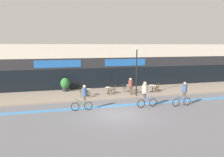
{
  "coord_description": "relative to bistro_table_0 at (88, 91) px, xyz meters",
  "views": [
    {
      "loc": [
        -4.48,
        -15.24,
        5.19
      ],
      "look_at": [
        1.13,
        5.65,
        1.89
      ],
      "focal_mm": 35.0,
      "sensor_mm": 36.0,
      "label": 1
    }
  ],
  "objects": [
    {
      "name": "cyclist_2",
      "position": [
        7.5,
        -5.32,
        0.54
      ],
      "size": [
        1.8,
        0.48,
        2.09
      ],
      "rotation": [
        0.0,
        0.0,
        3.17
      ],
      "color": "black",
      "rests_on": "ground"
    },
    {
      "name": "cyclist_0",
      "position": [
        4.14,
        -4.88,
        0.63
      ],
      "size": [
        1.83,
        0.52,
        2.2
      ],
      "rotation": [
        0.0,
        0.0,
        0.05
      ],
      "color": "black",
      "rests_on": "ground"
    },
    {
      "name": "lamp_post",
      "position": [
        4.77,
        -1.14,
        2.33
      ],
      "size": [
        0.26,
        0.26,
        4.89
      ],
      "color": "black",
      "rests_on": "sidewalk_slab"
    },
    {
      "name": "bistro_table_2",
      "position": [
        4.8,
        0.96,
        0.01
      ],
      "size": [
        0.7,
        0.7,
        0.73
      ],
      "color": "black",
      "rests_on": "sidewalk_slab"
    },
    {
      "name": "bistro_table_1",
      "position": [
        2.26,
        0.48,
        -0.01
      ],
      "size": [
        0.63,
        0.63,
        0.71
      ],
      "color": "black",
      "rests_on": "sidewalk_slab"
    },
    {
      "name": "planter_pot",
      "position": [
        -2.05,
        3.0,
        0.29
      ],
      "size": [
        1.02,
        1.02,
        1.5
      ],
      "color": "#232326",
      "rests_on": "sidewalk_slab"
    },
    {
      "name": "cyclist_1",
      "position": [
        -0.97,
        -4.37,
        0.54
      ],
      "size": [
        1.75,
        0.49,
        2.06
      ],
      "rotation": [
        0.0,
        0.0,
        3.1
      ],
      "color": "black",
      "rests_on": "ground"
    },
    {
      "name": "ground_plane",
      "position": [
        1.28,
        -6.16,
        -0.64
      ],
      "size": [
        120.0,
        120.0,
        0.0
      ],
      "primitive_type": "plane",
      "color": "#5B5B60"
    },
    {
      "name": "cafe_chair_0_near",
      "position": [
        0.0,
        -0.63,
        0.0
      ],
      "size": [
        0.4,
        0.57,
        0.9
      ],
      "rotation": [
        0.0,
        0.0,
        1.57
      ],
      "color": "#4C3823",
      "rests_on": "sidewalk_slab"
    },
    {
      "name": "cafe_chair_1_near",
      "position": [
        2.28,
        -0.15,
        0.0
      ],
      "size": [
        0.45,
        0.6,
        0.9
      ],
      "rotation": [
        0.0,
        0.0,
        1.72
      ],
      "color": "#4C3823",
      "rests_on": "sidewalk_slab"
    },
    {
      "name": "storefront_facade",
      "position": [
        1.28,
        5.8,
        2.01
      ],
      "size": [
        40.0,
        4.06,
        5.32
      ],
      "color": "beige",
      "rests_on": "ground"
    },
    {
      "name": "bistro_table_0",
      "position": [
        0.0,
        0.0,
        0.0
      ],
      "size": [
        0.66,
        0.66,
        0.73
      ],
      "color": "black",
      "rests_on": "sidewalk_slab"
    },
    {
      "name": "pedestrian_near_end",
      "position": [
        4.42,
        -0.46,
        0.52
      ],
      "size": [
        0.47,
        0.47,
        1.74
      ],
      "rotation": [
        0.0,
        0.0,
        3.19
      ],
      "color": "#4C3D2D",
      "rests_on": "sidewalk_slab"
    },
    {
      "name": "cafe_chair_2_side",
      "position": [
        4.17,
        0.96,
        0.0
      ],
      "size": [
        0.59,
        0.44,
        0.9
      ],
      "rotation": [
        0.0,
        0.0,
        0.1
      ],
      "color": "#4C3823",
      "rests_on": "sidewalk_slab"
    },
    {
      "name": "sidewalk_slab",
      "position": [
        1.28,
        1.09,
        -0.58
      ],
      "size": [
        40.0,
        5.5,
        0.12
      ],
      "primitive_type": "cube",
      "color": "gray",
      "rests_on": "ground"
    },
    {
      "name": "cafe_chair_2_near",
      "position": [
        4.81,
        0.34,
        0.0
      ],
      "size": [
        0.45,
        0.6,
        0.9
      ],
      "rotation": [
        0.0,
        0.0,
        1.72
      ],
      "color": "#4C3823",
      "rests_on": "sidewalk_slab"
    },
    {
      "name": "cafe_chair_1_side",
      "position": [
        2.89,
        0.47,
        0.0
      ],
      "size": [
        0.59,
        0.44,
        0.9
      ],
      "rotation": [
        0.0,
        0.0,
        3.03
      ],
      "color": "#4C3823",
      "rests_on": "sidewalk_slab"
    },
    {
      "name": "cafe_chair_3_side",
      "position": [
        7.87,
        0.27,
        0.0
      ],
      "size": [
        0.6,
        0.45,
        0.9
      ],
      "rotation": [
        0.0,
        0.0,
        3.0
      ],
      "color": "#4C3823",
      "rests_on": "sidewalk_slab"
    },
    {
      "name": "bike_lane_stripe",
      "position": [
        1.28,
        -3.79,
        -0.63
      ],
      "size": [
        36.0,
        0.7,
        0.01
      ],
      "primitive_type": "cube",
      "color": "#3D7AB7",
      "rests_on": "ground"
    },
    {
      "name": "bistro_table_3",
      "position": [
        7.25,
        0.28,
        0.01
      ],
      "size": [
        0.79,
        0.79,
        0.72
      ],
      "color": "black",
      "rests_on": "sidewalk_slab"
    },
    {
      "name": "cafe_chair_3_near",
      "position": [
        7.26,
        -0.34,
        0.0
      ],
      "size": [
        0.45,
        0.6,
        0.9
      ],
      "rotation": [
        0.0,
        0.0,
        1.7
      ],
      "color": "#4C3823",
      "rests_on": "sidewalk_slab"
    },
    {
      "name": "cafe_chair_0_side",
      "position": [
        -0.63,
        0.01,
        0.0
      ],
      "size": [
        0.59,
        0.43,
        0.9
      ],
      "rotation": [
        0.0,
        0.0,
        -0.08
      ],
      "color": "#4C3823",
      "rests_on": "sidewalk_slab"
    }
  ]
}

